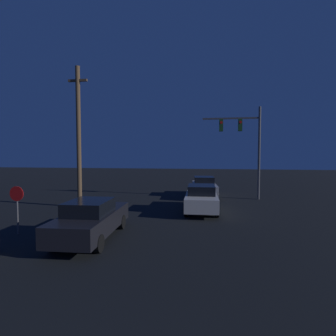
# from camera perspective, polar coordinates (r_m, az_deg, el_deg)

# --- Properties ---
(car_near) EXTENTS (2.01, 4.72, 1.57)m
(car_near) POSITION_cam_1_polar(r_m,az_deg,el_deg) (11.03, -16.35, -10.64)
(car_near) COLOR black
(car_near) RESTS_ON ground_plane
(car_mid) EXTENTS (1.93, 4.69, 1.57)m
(car_mid) POSITION_cam_1_polar(r_m,az_deg,el_deg) (15.64, 7.27, -6.50)
(car_mid) COLOR beige
(car_mid) RESTS_ON ground_plane
(car_far) EXTENTS (2.11, 4.76, 1.57)m
(car_far) POSITION_cam_1_polar(r_m,az_deg,el_deg) (21.07, 7.85, -4.04)
(car_far) COLOR #99999E
(car_far) RESTS_ON ground_plane
(traffic_signal_mast) EXTENTS (4.27, 0.30, 6.87)m
(traffic_signal_mast) POSITION_cam_1_polar(r_m,az_deg,el_deg) (20.44, 16.51, 6.10)
(traffic_signal_mast) COLOR #4C4C51
(traffic_signal_mast) RESTS_ON ground_plane
(stop_sign) EXTENTS (0.62, 0.07, 2.04)m
(stop_sign) POSITION_cam_1_polar(r_m,az_deg,el_deg) (12.71, -30.02, -6.30)
(stop_sign) COLOR #4C4C51
(stop_sign) RESTS_ON ground_plane
(utility_pole) EXTENTS (1.24, 0.28, 8.85)m
(utility_pole) POSITION_cam_1_polar(r_m,az_deg,el_deg) (17.56, -18.87, 6.70)
(utility_pole) COLOR brown
(utility_pole) RESTS_ON ground_plane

